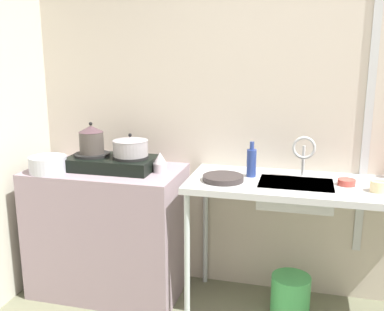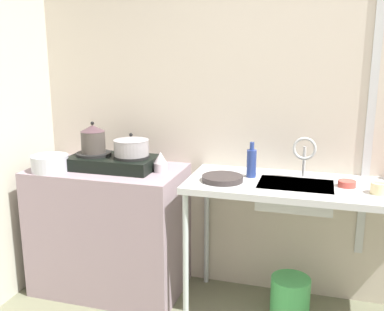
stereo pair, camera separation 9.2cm
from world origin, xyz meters
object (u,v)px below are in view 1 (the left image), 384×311
at_px(faucet, 304,150).
at_px(stove, 112,162).
at_px(bottle_by_sink, 251,162).
at_px(bucket_on_floor, 290,296).
at_px(pot_beside_stove, 48,164).
at_px(pot_on_left_burner, 91,139).
at_px(small_bowl_on_drainboard, 346,182).
at_px(cup_by_rack, 378,186).
at_px(sink_basin, 295,194).
at_px(percolator, 160,162).
at_px(pot_on_right_burner, 130,146).
at_px(frying_pan, 223,178).

bearing_deg(faucet, stove, -174.85).
distance_m(bottle_by_sink, bucket_on_floor, 0.90).
xyz_separation_m(stove, bottle_by_sink, (0.94, 0.06, 0.05)).
relative_size(pot_beside_stove, bottle_by_sink, 1.08).
distance_m(pot_on_left_burner, small_bowl_on_drainboard, 1.66).
bearing_deg(cup_by_rack, stove, 177.33).
distance_m(stove, bucket_on_floor, 1.47).
relative_size(sink_basin, cup_by_rack, 4.97).
height_order(stove, percolator, percolator).
height_order(stove, pot_beside_stove, pot_beside_stove).
relative_size(pot_on_left_burner, pot_on_right_burner, 0.91).
distance_m(pot_on_left_burner, bottle_by_sink, 1.09).
relative_size(stove, bottle_by_sink, 2.59).
bearing_deg(pot_on_left_burner, percolator, 1.51).
bearing_deg(faucet, pot_beside_stove, -169.96).
height_order(pot_on_left_burner, faucet, pot_on_left_burner).
bearing_deg(pot_on_right_burner, small_bowl_on_drainboard, 0.54).
bearing_deg(bottle_by_sink, stove, -176.29).
bearing_deg(bottle_by_sink, faucet, 9.37).
relative_size(frying_pan, bucket_on_floor, 0.93).
distance_m(percolator, faucet, 0.93).
height_order(frying_pan, bottle_by_sink, bottle_by_sink).
xyz_separation_m(bottle_by_sink, bucket_on_floor, (0.29, -0.09, -0.85)).
bearing_deg(bucket_on_floor, pot_beside_stove, -174.73).
relative_size(faucet, frying_pan, 1.05).
xyz_separation_m(frying_pan, small_bowl_on_drainboard, (0.73, 0.09, 0.00)).
bearing_deg(frying_pan, bottle_by_sink, 41.92).
bearing_deg(bottle_by_sink, sink_basin, -15.26).
relative_size(percolator, frying_pan, 0.53).
distance_m(pot_on_right_burner, bucket_on_floor, 1.43).
distance_m(sink_basin, frying_pan, 0.45).
height_order(faucet, cup_by_rack, faucet).
height_order(pot_on_right_burner, percolator, pot_on_right_burner).
relative_size(percolator, sink_basin, 0.31).
bearing_deg(sink_basin, stove, 179.24).
xyz_separation_m(stove, small_bowl_on_drainboard, (1.51, 0.01, -0.03)).
bearing_deg(bottle_by_sink, percolator, -175.39).
bearing_deg(pot_beside_stove, cup_by_rack, 2.71).
bearing_deg(cup_by_rack, pot_on_right_burner, 177.08).
relative_size(faucet, bottle_by_sink, 1.18).
bearing_deg(small_bowl_on_drainboard, pot_beside_stove, -174.31).
bearing_deg(small_bowl_on_drainboard, sink_basin, -174.32).
relative_size(frying_pan, cup_by_rack, 2.85).
xyz_separation_m(percolator, faucet, (0.91, 0.10, 0.11)).
relative_size(stove, sink_basin, 1.32).
height_order(pot_beside_stove, faucet, faucet).
bearing_deg(sink_basin, frying_pan, -171.84).
height_order(frying_pan, cup_by_rack, cup_by_rack).
xyz_separation_m(pot_on_left_burner, percolator, (0.48, 0.01, -0.13)).
relative_size(pot_beside_stove, frying_pan, 0.96).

